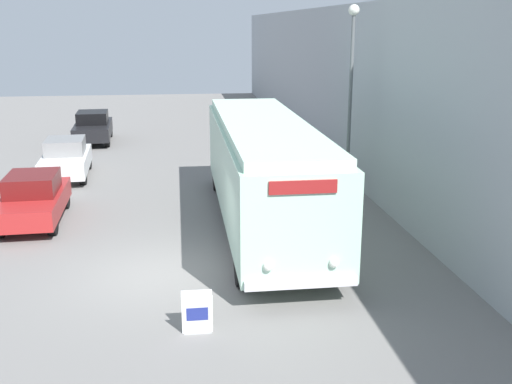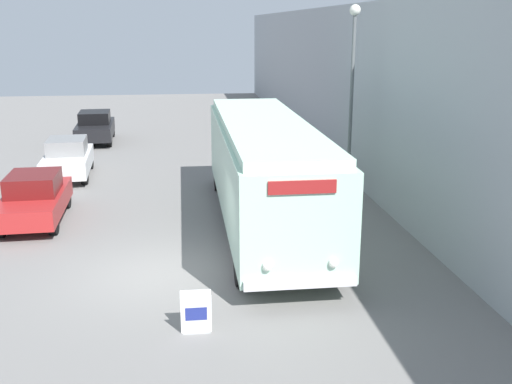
{
  "view_description": "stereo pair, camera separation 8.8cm",
  "coord_description": "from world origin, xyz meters",
  "px_view_note": "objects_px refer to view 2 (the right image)",
  "views": [
    {
      "loc": [
        0.6,
        -13.81,
        5.93
      ],
      "look_at": [
        2.47,
        0.58,
        1.87
      ],
      "focal_mm": 42.0,
      "sensor_mm": 36.0,
      "label": 1
    },
    {
      "loc": [
        0.68,
        -13.82,
        5.93
      ],
      "look_at": [
        2.47,
        0.58,
        1.87
      ],
      "focal_mm": 42.0,
      "sensor_mm": 36.0,
      "label": 2
    }
  ],
  "objects_px": {
    "streetlamp": "(352,77)",
    "sign_board": "(196,314)",
    "parked_car_far": "(95,127)",
    "parked_car_mid": "(68,158)",
    "vintage_bus": "(264,167)",
    "parked_car_near": "(34,198)"
  },
  "relations": [
    {
      "from": "parked_car_mid",
      "to": "parked_car_far",
      "type": "relative_size",
      "value": 0.95
    },
    {
      "from": "vintage_bus",
      "to": "parked_car_near",
      "type": "relative_size",
      "value": 2.76
    },
    {
      "from": "streetlamp",
      "to": "sign_board",
      "type": "bearing_deg",
      "value": -122.15
    },
    {
      "from": "parked_car_near",
      "to": "parked_car_mid",
      "type": "relative_size",
      "value": 1.0
    },
    {
      "from": "parked_car_mid",
      "to": "parked_car_far",
      "type": "height_order",
      "value": "parked_car_far"
    },
    {
      "from": "streetlamp",
      "to": "parked_car_far",
      "type": "distance_m",
      "value": 16.19
    },
    {
      "from": "sign_board",
      "to": "vintage_bus",
      "type": "bearing_deg",
      "value": 70.65
    },
    {
      "from": "vintage_bus",
      "to": "sign_board",
      "type": "xyz_separation_m",
      "value": [
        -2.24,
        -6.39,
        -1.41
      ]
    },
    {
      "from": "parked_car_near",
      "to": "parked_car_far",
      "type": "xyz_separation_m",
      "value": [
        0.11,
        13.21,
        0.05
      ]
    },
    {
      "from": "streetlamp",
      "to": "vintage_bus",
      "type": "bearing_deg",
      "value": -143.93
    },
    {
      "from": "sign_board",
      "to": "streetlamp",
      "type": "relative_size",
      "value": 0.13
    },
    {
      "from": "sign_board",
      "to": "parked_car_mid",
      "type": "relative_size",
      "value": 0.21
    },
    {
      "from": "sign_board",
      "to": "parked_car_near",
      "type": "distance_m",
      "value": 9.04
    },
    {
      "from": "streetlamp",
      "to": "parked_car_mid",
      "type": "distance_m",
      "value": 11.77
    },
    {
      "from": "vintage_bus",
      "to": "parked_car_mid",
      "type": "distance_m",
      "value": 9.94
    },
    {
      "from": "sign_board",
      "to": "parked_car_near",
      "type": "height_order",
      "value": "parked_car_near"
    },
    {
      "from": "parked_car_near",
      "to": "parked_car_mid",
      "type": "height_order",
      "value": "parked_car_mid"
    },
    {
      "from": "sign_board",
      "to": "parked_car_far",
      "type": "height_order",
      "value": "parked_car_far"
    },
    {
      "from": "parked_car_mid",
      "to": "parked_car_far",
      "type": "distance_m",
      "value": 7.51
    },
    {
      "from": "parked_car_far",
      "to": "vintage_bus",
      "type": "bearing_deg",
      "value": -67.74
    },
    {
      "from": "parked_car_far",
      "to": "parked_car_mid",
      "type": "bearing_deg",
      "value": -93.93
    },
    {
      "from": "parked_car_near",
      "to": "sign_board",
      "type": "bearing_deg",
      "value": -60.3
    }
  ]
}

